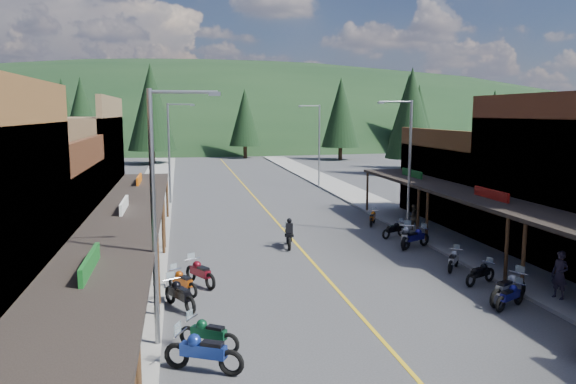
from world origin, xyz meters
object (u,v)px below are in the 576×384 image
pine_9 (418,119)px  bike_west_4 (203,350)px  bike_east_12 (373,217)px  pedestrian_east_a (560,275)px  bike_east_9 (415,237)px  shop_west_3 (49,178)px  bike_west_5 (209,332)px  bike_east_11 (394,229)px  pine_11 (411,113)px  pine_4 (341,112)px  bike_west_6 (180,293)px  bike_west_8 (200,271)px  pine_10 (82,116)px  pedestrian_east_b (413,217)px  streetlight_0 (158,207)px  bike_east_10 (406,235)px  streetlight_2 (407,161)px  bike_west_7 (182,281)px  bike_east_5 (510,295)px  bike_east_6 (509,287)px  pine_2 (151,107)px  pine_8 (26,125)px  streetlight_1 (171,149)px  rider_on_bike (289,235)px  bike_east_7 (481,272)px  streetlight_3 (318,142)px  pine_3 (245,117)px  pine_7 (18,112)px  pine_1 (63,112)px  pine_6 (494,117)px  bike_east_8 (454,259)px  shop_east_3 (482,183)px  pine_5 (408,108)px

pine_9 → bike_west_4: size_ratio=4.60×
bike_east_12 → pedestrian_east_a: (2.06, -15.62, 0.56)m
bike_east_9 → shop_west_3: bearing=-135.2°
bike_west_5 → bike_east_11: bearing=-6.3°
pine_11 → pine_4: bearing=95.2°
bike_west_6 → bike_west_8: bike_west_8 is taller
pine_10 → pedestrian_east_b: pine_10 is taller
streetlight_0 → bike_east_10: 17.15m
streetlight_2 → bike_west_5: (-12.49, -14.47, -3.88)m
bike_west_5 → pine_4: bearing=14.1°
bike_west_7 → bike_west_8: size_ratio=0.89×
pine_10 → bike_east_5: size_ratio=6.27×
bike_east_6 → pedestrian_east_a: size_ratio=1.24×
pine_2 → pine_8: pine_2 is taller
shop_west_3 → streetlight_1: size_ratio=1.36×
bike_east_5 → pine_11: bearing=132.9°
bike_east_9 → pine_9: bearing=129.3°
bike_west_4 → rider_on_bike: (5.19, 14.08, -0.00)m
pine_8 → bike_east_12: (27.96, -28.94, -5.45)m
bike_west_4 → bike_east_6: (11.74, 3.58, -0.00)m
shop_west_3 → bike_east_7: (19.99, -13.23, -2.99)m
bike_east_7 → pine_10: bearing=179.7°
bike_west_4 → bike_east_11: bike_west_4 is taller
pine_2 → pine_10: size_ratio=1.21×
pine_10 → pedestrian_east_b: size_ratio=7.25×
pine_4 → bike_west_5: 70.83m
shop_west_3 → bike_west_8: shop_west_3 is taller
streetlight_3 → bike_west_6: size_ratio=3.71×
pedestrian_east_a → bike_east_9: bearing=173.7°
pine_11 → pine_3: bearing=119.7°
bike_west_5 → pine_7: bearing=51.4°
streetlight_3 → streetlight_0: bearing=-111.1°
pine_1 → bike_east_10: (29.69, -65.05, -6.58)m
bike_west_8 → bike_east_6: (11.53, -4.54, 0.04)m
streetlight_1 → pine_8: 23.51m
streetlight_2 → pine_3: pine_3 is taller
streetlight_2 → pine_7: pine_7 is taller
pine_2 → pine_6: bearing=6.1°
bike_west_7 → pine_3: bearing=48.7°
pine_8 → bike_west_5: size_ratio=4.91×
pine_6 → bike_east_8: size_ratio=5.91×
bike_west_7 → bike_east_6: bearing=-48.7°
pine_8 → bike_west_4: pine_8 is taller
shop_east_3 → streetlight_3: (-6.80, 18.70, 1.93)m
pine_11 → bike_east_5: bearing=-108.4°
bike_east_6 → bike_east_9: bearing=151.5°
streetlight_0 → bike_west_8: streetlight_0 is taller
pine_7 → bike_west_5: size_ratio=6.14×
streetlight_2 → pine_5: 69.57m
pine_11 → bike_east_8: 40.67m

